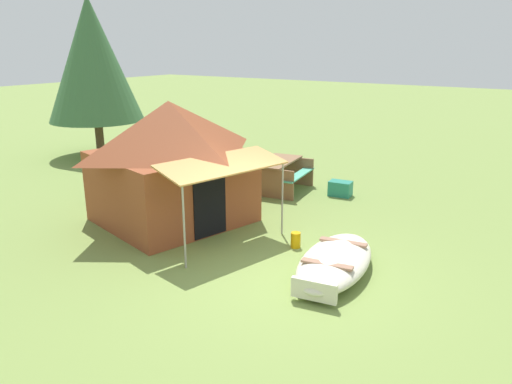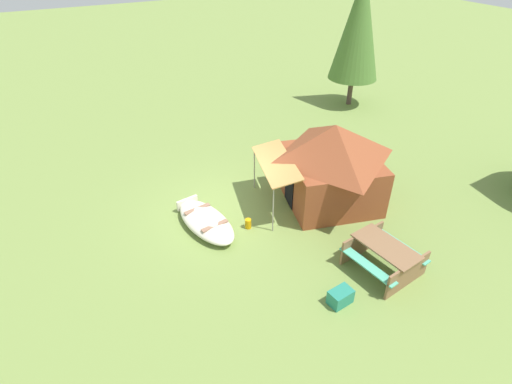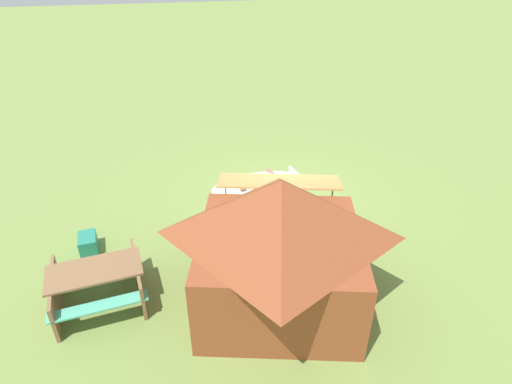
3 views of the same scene
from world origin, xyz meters
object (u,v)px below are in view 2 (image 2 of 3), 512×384
beached_rowboat (206,221)px  pine_tree_back_left (359,26)px  canvas_cabin_tent (332,163)px  cooler_box (340,297)px  picnic_table (384,255)px  fuel_can (248,224)px

beached_rowboat → pine_tree_back_left: pine_tree_back_left is taller
canvas_cabin_tent → cooler_box: canvas_cabin_tent is taller
picnic_table → canvas_cabin_tent: bearing=168.9°
canvas_cabin_tent → picnic_table: bearing=-11.1°
canvas_cabin_tent → pine_tree_back_left: (-6.18, 5.69, 2.27)m
canvas_cabin_tent → pine_tree_back_left: 8.71m
pine_tree_back_left → canvas_cabin_tent: bearing=-42.6°
beached_rowboat → pine_tree_back_left: size_ratio=0.44×
fuel_can → pine_tree_back_left: 11.23m
beached_rowboat → canvas_cabin_tent: bearing=83.8°
canvas_cabin_tent → cooler_box: (3.62, -2.26, -1.14)m
beached_rowboat → cooler_box: (4.06, 1.72, -0.03)m
picnic_table → fuel_can: picnic_table is taller
picnic_table → pine_tree_back_left: 11.75m
canvas_cabin_tent → picnic_table: size_ratio=2.27×
cooler_box → pine_tree_back_left: 13.08m
canvas_cabin_tent → pine_tree_back_left: bearing=137.4°
picnic_table → fuel_can: bearing=-143.3°
beached_rowboat → canvas_cabin_tent: 4.16m
beached_rowboat → fuel_can: beached_rowboat is taller
canvas_cabin_tent → picnic_table: (3.22, -0.63, -0.84)m
canvas_cabin_tent → cooler_box: size_ratio=7.60×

